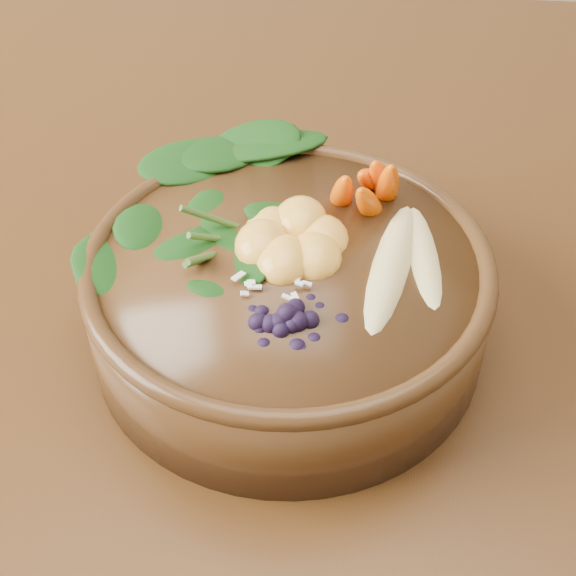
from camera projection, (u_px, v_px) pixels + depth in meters
name	position (u px, v px, depth m)	size (l,w,h in m)	color
dining_table	(368.00, 322.00, 0.67)	(1.60, 0.90, 0.75)	#331C0C
stoneware_bowl	(288.00, 299.00, 0.51)	(0.25, 0.25, 0.07)	#492D15
kale_heap	(232.00, 181.00, 0.51)	(0.17, 0.15, 0.04)	#144010
carrot_cluster	(365.00, 152.00, 0.51)	(0.05, 0.05, 0.07)	#F96500
banana_halves	(409.00, 245.00, 0.48)	(0.06, 0.14, 0.02)	#E0CC84
mandarin_cluster	(292.00, 226.00, 0.49)	(0.07, 0.08, 0.03)	#FAAF3B
blueberry_pile	(287.00, 298.00, 0.44)	(0.12, 0.09, 0.03)	black
coconut_flakes	(289.00, 274.00, 0.47)	(0.08, 0.06, 0.01)	white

